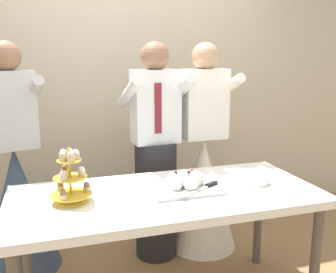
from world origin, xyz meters
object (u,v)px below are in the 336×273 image
(cupcake_stand, at_px, (70,179))
(dessert_table, at_px, (167,204))
(person_groom, at_px, (156,164))
(main_cake_tray, at_px, (185,183))
(person_guest, at_px, (17,193))
(person_bride, at_px, (203,178))
(plate_stack, at_px, (252,179))

(cupcake_stand, bearing_deg, dessert_table, -1.74)
(cupcake_stand, height_order, person_groom, person_groom)
(main_cake_tray, xyz_separation_m, person_guest, (-1.01, 0.78, -0.23))
(main_cake_tray, bearing_deg, cupcake_stand, 179.45)
(person_groom, relative_size, person_bride, 1.00)
(plate_stack, bearing_deg, cupcake_stand, 179.45)
(cupcake_stand, distance_m, person_bride, 1.31)
(dessert_table, distance_m, plate_stack, 0.57)
(dessert_table, bearing_deg, person_groom, 80.05)
(cupcake_stand, height_order, plate_stack, cupcake_stand)
(cupcake_stand, xyz_separation_m, person_groom, (0.66, 0.65, -0.16))
(main_cake_tray, distance_m, person_bride, 0.84)
(dessert_table, xyz_separation_m, plate_stack, (0.56, 0.01, 0.10))
(person_guest, bearing_deg, cupcake_stand, -65.57)
(dessert_table, bearing_deg, plate_stack, 0.60)
(plate_stack, height_order, person_groom, person_groom)
(cupcake_stand, relative_size, person_bride, 0.18)
(cupcake_stand, xyz_separation_m, plate_stack, (1.10, -0.01, -0.11))
(person_groom, height_order, person_bride, same)
(dessert_table, xyz_separation_m, cupcake_stand, (-0.54, 0.02, 0.20))
(dessert_table, height_order, plate_stack, plate_stack)
(plate_stack, bearing_deg, person_guest, 151.73)
(person_bride, bearing_deg, dessert_table, -126.70)
(dessert_table, distance_m, person_groom, 0.68)
(dessert_table, height_order, cupcake_stand, cupcake_stand)
(plate_stack, bearing_deg, person_bride, 93.12)
(person_guest, bearing_deg, person_groom, -6.68)
(plate_stack, distance_m, person_guest, 1.66)
(cupcake_stand, height_order, person_bride, person_bride)
(dessert_table, height_order, person_bride, person_bride)
(person_guest, bearing_deg, main_cake_tray, -37.72)
(dessert_table, xyz_separation_m, person_guest, (-0.89, 0.79, -0.12))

